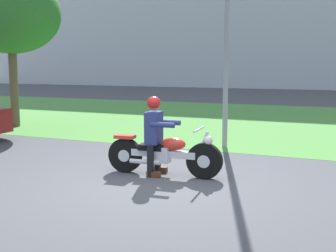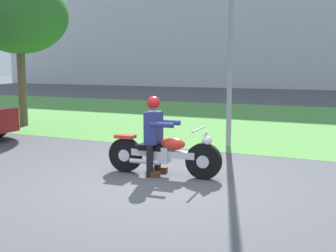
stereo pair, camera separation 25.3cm
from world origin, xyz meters
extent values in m
plane|color=#4C4C51|center=(0.00, 0.00, 0.00)|extent=(120.00, 120.00, 0.00)
cube|color=#549342|center=(0.00, 9.05, 0.00)|extent=(60.00, 12.00, 0.01)
cylinder|color=black|center=(0.59, 0.75, 0.31)|extent=(0.63, 0.17, 0.62)
cylinder|color=silver|center=(0.59, 0.75, 0.31)|extent=(0.23, 0.16, 0.22)
cylinder|color=black|center=(-0.88, 0.64, 0.31)|extent=(0.63, 0.17, 0.62)
cylinder|color=silver|center=(-0.88, 0.64, 0.31)|extent=(0.23, 0.16, 0.22)
cube|color=silver|center=(-0.14, 0.69, 0.39)|extent=(1.18, 0.23, 0.12)
cube|color=silver|center=(-0.19, 0.69, 0.37)|extent=(0.34, 0.26, 0.28)
ellipsoid|color=red|center=(0.04, 0.71, 0.57)|extent=(0.46, 0.27, 0.22)
cube|color=black|center=(-0.36, 0.68, 0.49)|extent=(0.46, 0.27, 0.10)
cube|color=red|center=(-0.88, 0.64, 0.65)|extent=(0.37, 0.23, 0.06)
cylinder|color=silver|center=(0.54, 0.75, 0.56)|extent=(0.26, 0.07, 0.53)
cylinder|color=silver|center=(0.49, 0.74, 0.85)|extent=(0.09, 0.66, 0.04)
sphere|color=white|center=(0.65, 0.75, 0.67)|extent=(0.16, 0.16, 0.16)
cylinder|color=silver|center=(-0.43, 0.53, 0.25)|extent=(0.55, 0.12, 0.08)
cylinder|color=black|center=(-0.34, 0.86, 0.28)|extent=(0.12, 0.12, 0.56)
cube|color=#593319|center=(-0.28, 0.87, 0.05)|extent=(0.25, 0.12, 0.10)
cylinder|color=black|center=(-0.31, 0.50, 0.28)|extent=(0.12, 0.12, 0.56)
cube|color=#593319|center=(-0.25, 0.51, 0.05)|extent=(0.25, 0.12, 0.10)
cube|color=navy|center=(-0.32, 0.68, 0.84)|extent=(0.25, 0.40, 0.56)
cylinder|color=navy|center=(-0.12, 0.87, 0.92)|extent=(0.43, 0.12, 0.09)
cylinder|color=navy|center=(-0.09, 0.53, 0.92)|extent=(0.43, 0.12, 0.09)
sphere|color=tan|center=(-0.32, 0.68, 1.24)|extent=(0.20, 0.20, 0.20)
sphere|color=#B21919|center=(-0.32, 0.68, 1.27)|extent=(0.24, 0.24, 0.24)
cylinder|color=brown|center=(-6.89, 4.45, 1.22)|extent=(0.26, 0.26, 2.44)
ellipsoid|color=#2D6B28|center=(-6.89, 4.45, 3.51)|extent=(3.06, 3.06, 2.45)
cylinder|color=gray|center=(0.14, 3.69, 2.83)|extent=(0.12, 0.12, 5.66)
camera|label=1|loc=(2.74, -5.96, 1.90)|focal=45.22mm
camera|label=2|loc=(2.97, -5.86, 1.90)|focal=45.22mm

